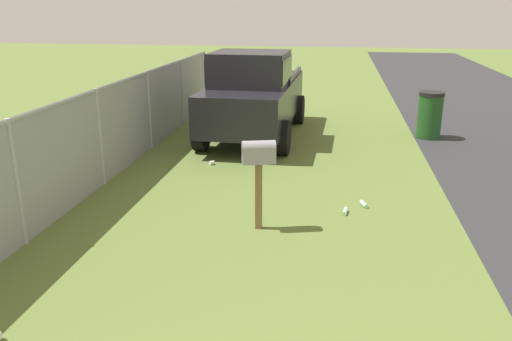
# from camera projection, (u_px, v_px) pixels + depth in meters

# --- Properties ---
(mailbox) EXTENTS (0.32, 0.50, 1.31)m
(mailbox) POSITION_uv_depth(u_px,v_px,m) (259.00, 159.00, 7.18)
(mailbox) COLOR brown
(mailbox) RESTS_ON ground
(pickup_truck) EXTENTS (4.85, 2.20, 2.09)m
(pickup_truck) POSITION_uv_depth(u_px,v_px,m) (254.00, 92.00, 12.30)
(pickup_truck) COLOR black
(pickup_truck) RESTS_ON ground
(trash_bin) EXTENTS (0.60, 0.60, 1.12)m
(trash_bin) POSITION_uv_depth(u_px,v_px,m) (430.00, 115.00, 12.38)
(trash_bin) COLOR #1E4C1E
(trash_bin) RESTS_ON ground
(fence_section) EXTENTS (14.89, 0.07, 1.73)m
(fence_section) POSITION_uv_depth(u_px,v_px,m) (100.00, 134.00, 9.04)
(fence_section) COLOR #9EA3A8
(fence_section) RESTS_ON ground
(litter_bottle_far_scatter) EXTENTS (0.23, 0.13, 0.07)m
(litter_bottle_far_scatter) POSITION_uv_depth(u_px,v_px,m) (364.00, 204.00, 8.30)
(litter_bottle_far_scatter) COLOR #B2D8BF
(litter_bottle_far_scatter) RESTS_ON ground
(litter_bottle_by_mailbox) EXTENTS (0.23, 0.10, 0.07)m
(litter_bottle_by_mailbox) POSITION_uv_depth(u_px,v_px,m) (345.00, 211.00, 8.01)
(litter_bottle_by_mailbox) COLOR #B2D8BF
(litter_bottle_by_mailbox) RESTS_ON ground
(litter_cup_midfield_b) EXTENTS (0.13, 0.12, 0.08)m
(litter_cup_midfield_b) POSITION_uv_depth(u_px,v_px,m) (212.00, 163.00, 10.44)
(litter_cup_midfield_b) COLOR white
(litter_cup_midfield_b) RESTS_ON ground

